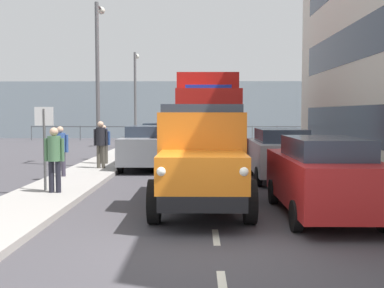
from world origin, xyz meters
TOP-DOWN VIEW (x-y plane):
  - ground_plane at (0.00, -11.29)m, footprint 80.00×80.00m
  - sidewalk_left at (-4.30, -11.29)m, footprint 2.00×39.43m
  - sidewalk_right at (4.30, -11.29)m, footprint 2.00×39.43m
  - road_centreline_markings at (0.00, -9.77)m, footprint 0.12×33.96m
  - sea_horizon at (0.00, -34.00)m, footprint 80.00×0.80m
  - seawall_railing at (-0.00, -30.40)m, footprint 28.08×0.08m
  - truck_vintage_orange at (0.25, -3.04)m, footprint 2.17×5.64m
  - lorry_cargo_red at (-0.04, -13.07)m, footprint 2.58×8.20m
  - car_red_kerbside_near at (-2.35, -2.45)m, footprint 1.83×4.42m
  - car_silver_kerbside_1 at (-2.35, -7.81)m, footprint 1.87×3.99m
  - car_grey_oppositeside_0 at (2.35, -11.02)m, footprint 1.97×4.22m
  - car_teal_oppositeside_1 at (2.35, -16.33)m, footprint 1.90×4.10m
  - pedestrian_near_railing at (4.10, -4.52)m, footprint 0.53×0.34m
  - pedestrian_couple_a at (4.87, -7.66)m, footprint 0.53×0.34m
  - pedestrian_by_lamp at (4.03, -9.99)m, footprint 0.53×0.34m
  - pedestrian_in_dark_coat at (4.23, -11.58)m, footprint 0.53×0.34m
  - pedestrian_couple_b at (4.96, -14.60)m, footprint 0.53×0.34m
  - lamp_post_promenade at (4.49, -11.85)m, footprint 0.32×1.14m
  - lamp_post_far at (4.36, -22.30)m, footprint 0.32×1.14m
  - street_sign at (4.47, -4.88)m, footprint 0.50×0.07m

SIDE VIEW (x-z plane):
  - ground_plane at x=0.00m, z-range 0.00..0.00m
  - road_centreline_markings at x=0.00m, z-range 0.00..0.01m
  - sidewalk_left at x=-4.30m, z-range 0.00..0.15m
  - sidewalk_right at x=4.30m, z-range 0.00..0.15m
  - car_silver_kerbside_1 at x=-2.35m, z-range 0.03..1.75m
  - car_teal_oppositeside_1 at x=2.35m, z-range 0.04..1.76m
  - car_red_kerbside_near at x=-2.35m, z-range 0.04..1.76m
  - car_grey_oppositeside_0 at x=2.35m, z-range 0.04..1.76m
  - seawall_railing at x=0.00m, z-range 0.32..1.52m
  - pedestrian_in_dark_coat at x=4.23m, z-range 0.29..1.88m
  - pedestrian_couple_b at x=4.96m, z-range 0.29..1.93m
  - pedestrian_couple_a at x=4.87m, z-range 0.29..1.94m
  - pedestrian_near_railing at x=4.10m, z-range 0.30..2.01m
  - truck_vintage_orange at x=0.25m, z-range -0.04..2.39m
  - pedestrian_by_lamp at x=4.03m, z-range 0.31..2.09m
  - street_sign at x=4.47m, z-range 0.56..2.81m
  - lorry_cargo_red at x=-0.04m, z-range 0.14..4.01m
  - sea_horizon at x=0.00m, z-range 0.00..5.00m
  - lamp_post_far at x=4.36m, z-range 0.75..6.66m
  - lamp_post_promenade at x=4.49m, z-range 0.77..7.37m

